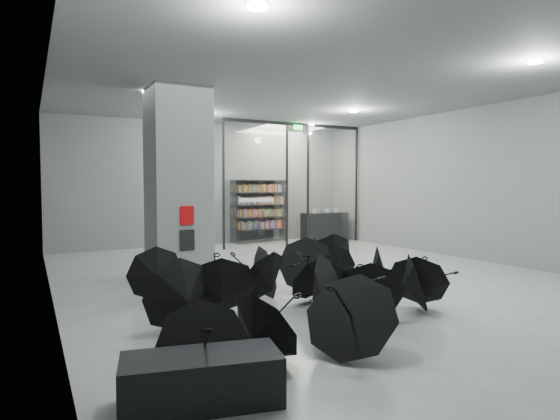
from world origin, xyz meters
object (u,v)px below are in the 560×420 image
column (178,183)px  bench (202,380)px  umbrella_cluster (303,294)px  shop_counter (325,227)px  bookshelf (259,211)px

column → bench: (-1.49, -5.92, -1.77)m
umbrella_cluster → shop_counter: bearing=54.5°
bookshelf → umbrella_cluster: bookshelf is taller
shop_counter → column: bearing=-150.5°
shop_counter → umbrella_cluster: bearing=-128.3°
umbrella_cluster → bookshelf: bearing=68.5°
column → shop_counter: bearing=32.3°
column → shop_counter: size_ratio=2.44×
bookshelf → shop_counter: (2.26, -0.67, -0.58)m
bookshelf → shop_counter: size_ratio=1.31×
bench → umbrella_cluster: bearing=54.5°
bench → umbrella_cluster: 3.11m
column → umbrella_cluster: size_ratio=0.80×
column → bookshelf: size_ratio=1.86×
column → shop_counter: column is taller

